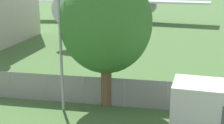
% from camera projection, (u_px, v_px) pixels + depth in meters
% --- Properties ---
extents(perimeter_fence, '(56.07, 0.07, 1.81)m').
position_uv_depth(perimeter_fence, '(84.00, 90.00, 19.51)').
color(perimeter_fence, gray).
rests_on(perimeter_fence, ground).
extents(portable_cabin, '(4.56, 2.86, 2.59)m').
position_uv_depth(portable_cabin, '(216.00, 109.00, 15.81)').
color(portable_cabin, silver).
rests_on(portable_cabin, ground).
extents(tree_behind_benches, '(5.42, 5.42, 8.14)m').
position_uv_depth(tree_behind_benches, '(106.00, 23.00, 18.21)').
color(tree_behind_benches, brown).
rests_on(tree_behind_benches, ground).
extents(light_mast, '(0.44, 0.44, 7.35)m').
position_uv_depth(light_mast, '(60.00, 36.00, 17.65)').
color(light_mast, '#99999E').
rests_on(light_mast, ground).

